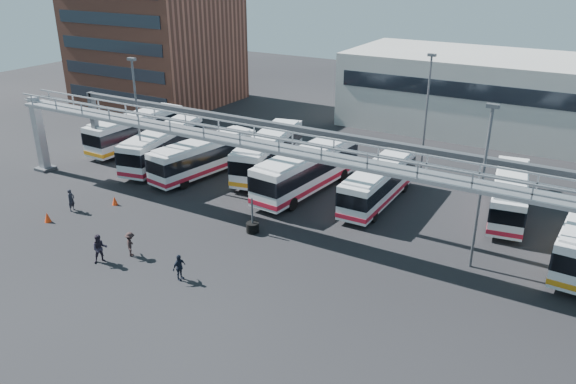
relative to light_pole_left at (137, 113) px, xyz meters
The scene contains 21 objects.
ground 18.78m from the light_pole_left, 26.57° to the right, with size 140.00×140.00×0.00m, color black.
gantry 16.14m from the light_pole_left, ahead, with size 51.40×5.15×7.10m.
apartment_building 28.52m from the light_pole_left, 129.29° to the left, with size 18.00×15.00×16.00m, color brown.
warehouse 41.07m from the light_pole_left, 46.97° to the left, with size 42.00×14.00×8.00m, color #9E9E99.
light_pole_left is the anchor object (origin of this frame).
light_pole_mid 28.02m from the light_pole_left, ahead, with size 0.70×0.35×10.21m.
light_pole_back 24.41m from the light_pole_left, 34.99° to the left, with size 0.70×0.35×10.21m.
bus_0 9.49m from the light_pole_left, 137.46° to the left, with size 2.81×11.13×3.37m.
bus_1 5.35m from the light_pole_left, 103.47° to the left, with size 4.60×11.23×3.33m.
bus_2 6.57m from the light_pole_left, 38.24° to the left, with size 4.14×10.82×3.21m.
bus_3 11.48m from the light_pole_left, 37.80° to the left, with size 4.84×11.66×3.45m.
bus_4 14.77m from the light_pole_left, 17.94° to the left, with size 3.81×11.81×3.53m.
bus_5 20.48m from the light_pole_left, 14.71° to the left, with size 2.38×10.22×3.10m.
bus_7 29.81m from the light_pole_left, 15.48° to the left, with size 3.73×10.26×3.05m.
pedestrian_a 9.17m from the light_pole_left, 88.54° to the right, with size 0.63×0.41×1.72m, color black.
pedestrian_b 15.27m from the light_pole_left, 56.61° to the right, with size 0.92×0.72×1.90m, color #28212D.
pedestrian_c 14.70m from the light_pole_left, 49.52° to the right, with size 1.06×0.61×1.63m, color black.
pedestrian_d 18.26m from the light_pole_left, 39.58° to the right, with size 0.96×0.40×1.64m, color black.
cone_left 11.33m from the light_pole_left, 88.74° to the right, with size 0.47×0.47×0.75m, color #F1370D.
cone_right 7.91m from the light_pole_left, 68.43° to the right, with size 0.43×0.43×0.69m, color #F1370D.
tire_stack 15.32m from the light_pole_left, 15.70° to the right, with size 0.89×0.89×2.55m.
Camera 1 is at (17.49, -24.63, 17.70)m, focal length 35.00 mm.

